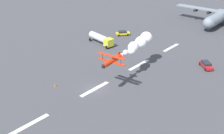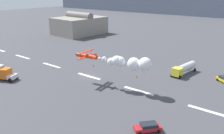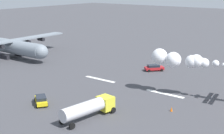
{
  "view_description": "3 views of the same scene",
  "coord_description": "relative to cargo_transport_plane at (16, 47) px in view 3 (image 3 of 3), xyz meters",
  "views": [
    {
      "loc": [
        -31.78,
        -33.74,
        28.3
      ],
      "look_at": [
        2.29,
        -2.95,
        5.43
      ],
      "focal_mm": 40.29,
      "sensor_mm": 36.0,
      "label": 1
    },
    {
      "loc": [
        42.12,
        -44.33,
        22.92
      ],
      "look_at": [
        7.21,
        1.11,
        3.85
      ],
      "focal_mm": 37.79,
      "sensor_mm": 36.0,
      "label": 2
    },
    {
      "loc": [
        -10.92,
        52.76,
        20.58
      ],
      "look_at": [
        28.68,
        0.0,
        3.32
      ],
      "focal_mm": 51.43,
      "sensor_mm": 36.0,
      "label": 3
    }
  ],
  "objects": [
    {
      "name": "traffic_cone_far",
      "position": [
        -52.7,
        8.84,
        -3.02
      ],
      "size": [
        0.44,
        0.44,
        0.75
      ],
      "primitive_type": "cone",
      "color": "orange",
      "rests_on": "ground"
    },
    {
      "name": "airport_staff_sedan",
      "position": [
        -32.89,
        19.67,
        -2.58
      ],
      "size": [
        4.74,
        4.08,
        1.52
      ],
      "color": "yellow",
      "rests_on": "ground"
    },
    {
      "name": "followme_car_yellow",
      "position": [
        -37.71,
        -11.66,
        -2.58
      ],
      "size": [
        4.38,
        4.62,
        1.52
      ],
      "color": "#B21E23",
      "rests_on": "ground"
    },
    {
      "name": "fuel_tanker_truck",
      "position": [
        -43.63,
        19.3,
        -1.64
      ],
      "size": [
        4.03,
        10.03,
        2.9
      ],
      "color": "yellow",
      "rests_on": "ground"
    },
    {
      "name": "stunt_biplane_red",
      "position": [
        -50.52,
        0.48,
        3.44
      ],
      "size": [
        20.6,
        7.21,
        3.37
      ],
      "color": "red"
    },
    {
      "name": "cargo_transport_plane",
      "position": [
        0.0,
        0.0,
        0.0
      ],
      "size": [
        24.74,
        35.84,
        11.18
      ],
      "color": "gray",
      "rests_on": "ground"
    },
    {
      "name": "runway_stripe_4",
      "position": [
        -47.69,
        1.72,
        -3.39
      ],
      "size": [
        8.0,
        0.9,
        0.01
      ],
      "primitive_type": "cube",
      "color": "white",
      "rests_on": "ground"
    },
    {
      "name": "runway_stripe_5",
      "position": [
        -31.7,
        1.72,
        -3.39
      ],
      "size": [
        8.0,
        0.9,
        0.01
      ],
      "primitive_type": "cube",
      "color": "white",
      "rests_on": "ground"
    }
  ]
}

